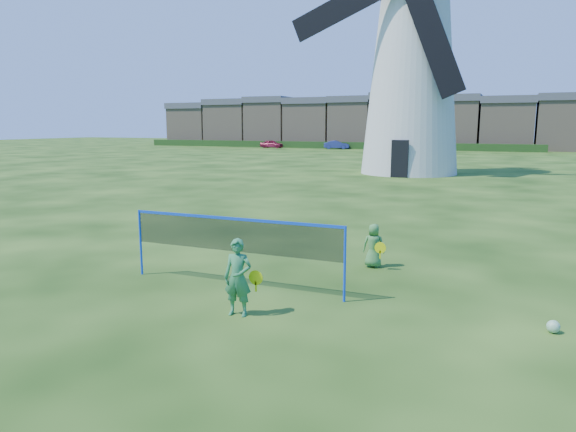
% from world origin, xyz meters
% --- Properties ---
extents(ground, '(220.00, 220.00, 0.00)m').
position_xyz_m(ground, '(0.00, 0.00, 0.00)').
color(ground, black).
rests_on(ground, ground).
extents(windmill, '(16.28, 6.88, 21.43)m').
position_xyz_m(windmill, '(-2.20, 28.69, 7.24)').
color(windmill, silver).
rests_on(windmill, ground).
extents(badminton_net, '(5.05, 0.05, 1.55)m').
position_xyz_m(badminton_net, '(-0.70, -0.37, 1.14)').
color(badminton_net, blue).
rests_on(badminton_net, ground).
extents(player_girl, '(0.71, 0.41, 1.45)m').
position_xyz_m(player_girl, '(0.20, -1.87, 0.73)').
color(player_girl, '#337F4A').
rests_on(player_girl, ground).
extents(player_boy, '(0.65, 0.44, 1.10)m').
position_xyz_m(player_boy, '(1.70, 2.42, 0.55)').
color(player_boy, '#42833F').
rests_on(player_boy, ground).
extents(play_ball, '(0.22, 0.22, 0.22)m').
position_xyz_m(play_ball, '(5.55, -0.51, 0.11)').
color(play_ball, green).
rests_on(play_ball, ground).
extents(terraced_houses, '(66.46, 8.40, 8.29)m').
position_xyz_m(terraced_houses, '(-18.89, 72.00, 3.95)').
color(terraced_houses, tan).
rests_on(terraced_houses, ground).
extents(hedge, '(62.00, 0.80, 1.00)m').
position_xyz_m(hedge, '(-22.00, 66.00, 0.50)').
color(hedge, '#193814').
rests_on(hedge, ground).
extents(car_left, '(3.62, 1.50, 1.23)m').
position_xyz_m(car_left, '(-29.50, 63.86, 0.61)').
color(car_left, maroon).
rests_on(car_left, ground).
extents(car_right, '(3.91, 2.12, 1.22)m').
position_xyz_m(car_right, '(-19.26, 64.59, 0.61)').
color(car_right, navy).
rests_on(car_right, ground).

